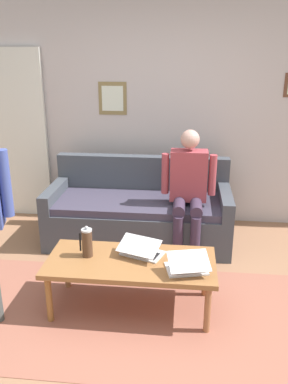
{
  "coord_description": "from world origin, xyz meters",
  "views": [
    {
      "loc": [
        -0.35,
        2.58,
        2.04
      ],
      "look_at": [
        0.03,
        -0.85,
        0.8
      ],
      "focal_mm": 37.76,
      "sensor_mm": 36.0,
      "label": 1
    }
  ],
  "objects_px": {
    "laptop_center": "(141,251)",
    "person_seated": "(188,186)",
    "interior_door": "(14,135)",
    "french_press": "(87,242)",
    "laptop_left": "(187,266)",
    "couch": "(139,213)",
    "coffee_table": "(131,265)"
  },
  "relations": [
    {
      "from": "couch",
      "to": "laptop_center",
      "type": "bearing_deg",
      "value": 97.58
    },
    {
      "from": "interior_door",
      "to": "french_press",
      "type": "bearing_deg",
      "value": 126.08
    },
    {
      "from": "couch",
      "to": "french_press",
      "type": "bearing_deg",
      "value": 77.74
    },
    {
      "from": "interior_door",
      "to": "french_press",
      "type": "relative_size",
      "value": 7.67
    },
    {
      "from": "coffee_table",
      "to": "person_seated",
      "type": "distance_m",
      "value": 1.2
    },
    {
      "from": "laptop_left",
      "to": "person_seated",
      "type": "xyz_separation_m",
      "value": [
        0.01,
        -1.18,
        0.24
      ]
    },
    {
      "from": "laptop_center",
      "to": "person_seated",
      "type": "xyz_separation_m",
      "value": [
        -0.37,
        -0.97,
        0.25
      ]
    },
    {
      "from": "person_seated",
      "to": "interior_door",
      "type": "bearing_deg",
      "value": -20.81
    },
    {
      "from": "person_seated",
      "to": "laptop_left",
      "type": "bearing_deg",
      "value": 90.28
    },
    {
      "from": "couch",
      "to": "laptop_center",
      "type": "distance_m",
      "value": 1.22
    },
    {
      "from": "interior_door",
      "to": "laptop_center",
      "type": "bearing_deg",
      "value": 134.89
    },
    {
      "from": "laptop_center",
      "to": "couch",
      "type": "bearing_deg",
      "value": -82.42
    },
    {
      "from": "interior_door",
      "to": "laptop_left",
      "type": "relative_size",
      "value": 5.66
    },
    {
      "from": "interior_door",
      "to": "laptop_left",
      "type": "bearing_deg",
      "value": 137.14
    },
    {
      "from": "couch",
      "to": "laptop_left",
      "type": "bearing_deg",
      "value": 110.75
    },
    {
      "from": "interior_door",
      "to": "person_seated",
      "type": "relative_size",
      "value": 1.6
    },
    {
      "from": "person_seated",
      "to": "couch",
      "type": "bearing_deg",
      "value": -23.23
    },
    {
      "from": "interior_door",
      "to": "laptop_left",
      "type": "xyz_separation_m",
      "value": [
        -2.15,
        1.99,
        -0.54
      ]
    },
    {
      "from": "coffee_table",
      "to": "person_seated",
      "type": "height_order",
      "value": "person_seated"
    },
    {
      "from": "couch",
      "to": "person_seated",
      "type": "xyz_separation_m",
      "value": [
        -0.53,
        0.23,
        0.42
      ]
    },
    {
      "from": "couch",
      "to": "laptop_left",
      "type": "xyz_separation_m",
      "value": [
        -0.53,
        1.41,
        0.18
      ]
    },
    {
      "from": "couch",
      "to": "laptop_left",
      "type": "height_order",
      "value": "couch"
    },
    {
      "from": "laptop_left",
      "to": "laptop_center",
      "type": "bearing_deg",
      "value": -29.64
    },
    {
      "from": "interior_door",
      "to": "couch",
      "type": "relative_size",
      "value": 1.04
    },
    {
      "from": "couch",
      "to": "person_seated",
      "type": "relative_size",
      "value": 1.53
    },
    {
      "from": "coffee_table",
      "to": "laptop_left",
      "type": "height_order",
      "value": "laptop_left"
    },
    {
      "from": "person_seated",
      "to": "coffee_table",
      "type": "bearing_deg",
      "value": 67.46
    },
    {
      "from": "laptop_center",
      "to": "laptop_left",
      "type": "bearing_deg",
      "value": 150.36
    },
    {
      "from": "laptop_left",
      "to": "coffee_table",
      "type": "bearing_deg",
      "value": -14.54
    },
    {
      "from": "couch",
      "to": "laptop_left",
      "type": "distance_m",
      "value": 1.51
    },
    {
      "from": "laptop_center",
      "to": "interior_door",
      "type": "bearing_deg",
      "value": -45.11
    },
    {
      "from": "laptop_left",
      "to": "french_press",
      "type": "relative_size",
      "value": 1.36
    }
  ]
}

